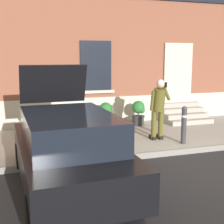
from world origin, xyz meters
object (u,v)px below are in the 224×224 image
planter_cream (106,114)px  planter_charcoal (139,112)px  bollard_near_person (184,124)px  person_on_phone (159,106)px  planter_terracotta (29,119)px  hatchback_car_black (68,149)px

planter_cream → planter_charcoal: 1.19m
bollard_near_person → person_on_phone: size_ratio=0.60×
planter_terracotta → planter_charcoal: same height
bollard_near_person → person_on_phone: (-0.49, 0.58, 0.43)m
bollard_near_person → planter_terracotta: bollard_near_person is taller
hatchback_car_black → planter_cream: size_ratio=4.79×
person_on_phone → hatchback_car_black: bearing=-132.1°
bollard_near_person → person_on_phone: 0.87m
planter_terracotta → planter_charcoal: (3.70, 0.06, 0.00)m
hatchback_car_black → person_on_phone: hatchback_car_black is taller
planter_terracotta → person_on_phone: bearing=-28.6°
hatchback_car_black → planter_terracotta: (-0.50, 4.14, -0.19)m
planter_terracotta → planter_cream: size_ratio=1.00×
planter_terracotta → bollard_near_person: bearing=-31.9°
planter_terracotta → planter_charcoal: 3.70m
person_on_phone → planter_terracotta: (-3.48, 1.90, -0.54)m
hatchback_car_black → planter_terracotta: hatchback_car_black is taller
bollard_near_person → person_on_phone: bearing=130.4°
person_on_phone → planter_charcoal: bearing=94.6°
planter_terracotta → planter_cream: bearing=0.9°
bollard_near_person → planter_cream: (-1.46, 2.52, -0.11)m
hatchback_car_black → planter_cream: hatchback_car_black is taller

